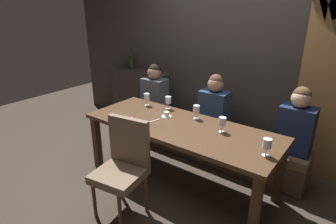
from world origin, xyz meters
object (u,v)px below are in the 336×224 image
(diner_bearded, at_px, (214,104))
(wine_glass_near_right, at_px, (147,97))
(wine_glass_near_left, at_px, (267,144))
(chair_near_side, at_px, (123,162))
(diner_redhead, at_px, (155,90))
(wine_bottle_dark_red, at_px, (132,62))
(diner_far_end, at_px, (297,122))
(espresso_cup, at_px, (167,115))
(wine_glass_center_back, at_px, (168,100))
(wine_glass_far_right, at_px, (222,122))
(wine_glass_far_left, at_px, (196,110))
(dining_table, at_px, (180,132))
(banquette_bench, at_px, (209,143))
(fork_on_table, at_px, (154,121))

(diner_bearded, relative_size, wine_glass_near_right, 4.45)
(wine_glass_near_left, relative_size, wine_glass_near_right, 1.00)
(chair_near_side, height_order, diner_redhead, diner_redhead)
(wine_bottle_dark_red, bearing_deg, diner_far_end, -7.26)
(wine_glass_near_right, xyz_separation_m, espresso_cup, (0.45, -0.16, -0.09))
(wine_bottle_dark_red, relative_size, espresso_cup, 2.72)
(wine_glass_center_back, bearing_deg, wine_bottle_dark_red, 151.22)
(wine_glass_center_back, height_order, wine_glass_far_right, same)
(diner_redhead, xyz_separation_m, wine_glass_far_right, (1.41, -0.61, 0.06))
(diner_redhead, relative_size, wine_glass_far_left, 4.49)
(diner_redhead, height_order, espresso_cup, diner_redhead)
(wine_glass_near_right, bearing_deg, espresso_cup, -19.79)
(dining_table, height_order, banquette_bench, dining_table)
(wine_glass_near_right, bearing_deg, diner_redhead, 118.29)
(banquette_bench, distance_m, wine_glass_far_left, 0.76)
(wine_glass_near_left, height_order, wine_glass_center_back, same)
(wine_bottle_dark_red, xyz_separation_m, wine_glass_center_back, (1.32, -0.73, -0.21))
(diner_far_end, height_order, fork_on_table, diner_far_end)
(diner_far_end, xyz_separation_m, wine_glass_near_left, (-0.06, -0.80, 0.05))
(diner_far_end, bearing_deg, diner_bearded, 179.15)
(banquette_bench, distance_m, wine_glass_near_right, 1.04)
(banquette_bench, relative_size, espresso_cup, 20.83)
(banquette_bench, distance_m, wine_glass_near_left, 1.41)
(wine_glass_far_left, bearing_deg, wine_glass_near_left, -20.95)
(wine_glass_near_left, relative_size, wine_glass_far_right, 1.00)
(wine_bottle_dark_red, bearing_deg, wine_glass_far_right, -23.35)
(dining_table, distance_m, fork_on_table, 0.33)
(diner_far_end, xyz_separation_m, wine_glass_center_back, (-1.45, -0.37, 0.06))
(wine_glass_center_back, height_order, espresso_cup, wine_glass_center_back)
(diner_far_end, relative_size, wine_glass_near_left, 4.54)
(wine_bottle_dark_red, distance_m, fork_on_table, 1.86)
(diner_bearded, relative_size, diner_far_end, 0.98)
(chair_near_side, bearing_deg, wine_bottle_dark_red, 131.49)
(dining_table, height_order, chair_near_side, chair_near_side)
(diner_bearded, height_order, diner_far_end, diner_far_end)
(diner_bearded, bearing_deg, banquette_bench, -154.69)
(banquette_bench, xyz_separation_m, diner_redhead, (-0.96, 0.02, 0.57))
(wine_glass_far_right, distance_m, fork_on_table, 0.79)
(wine_glass_near_left, height_order, wine_glass_far_right, same)
(wine_glass_near_left, xyz_separation_m, wine_glass_far_left, (-0.94, 0.36, 0.00))
(diner_redhead, distance_m, wine_bottle_dark_red, 0.89)
(banquette_bench, xyz_separation_m, wine_glass_near_left, (0.98, -0.80, 0.62))
(banquette_bench, height_order, diner_redhead, diner_redhead)
(wine_glass_far_left, bearing_deg, wine_bottle_dark_red, 155.92)
(wine_glass_near_left, xyz_separation_m, espresso_cup, (-1.24, 0.20, -0.09))
(diner_redhead, distance_m, wine_glass_near_left, 2.11)
(dining_table, bearing_deg, wine_glass_far_left, 80.23)
(chair_near_side, distance_m, fork_on_table, 0.67)
(wine_glass_near_right, bearing_deg, wine_glass_center_back, 12.46)
(wine_glass_far_left, xyz_separation_m, espresso_cup, (-0.31, -0.16, -0.09))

